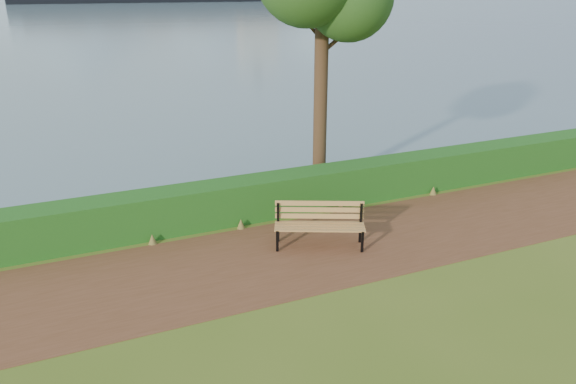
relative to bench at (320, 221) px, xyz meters
name	(u,v)px	position (x,y,z in m)	size (l,w,h in m)	color
ground	(321,256)	(-0.22, -0.52, -0.57)	(140.00, 140.00, 0.00)	#49621C
path	(315,250)	(-0.22, -0.22, -0.57)	(40.00, 3.40, 0.01)	#58331E
hedge	(275,195)	(-0.22, 2.08, -0.07)	(32.00, 0.85, 1.00)	#144715
bench	(320,221)	(0.00, 0.00, 0.00)	(2.03, 1.34, 0.99)	black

